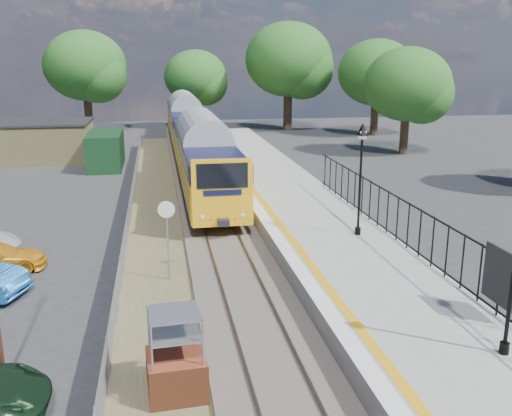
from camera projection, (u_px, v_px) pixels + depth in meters
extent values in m
plane|color=#2D2D30|center=(257.00, 331.00, 17.21)|extent=(120.00, 120.00, 0.00)
cube|color=#473F38|center=(220.00, 231.00, 26.70)|extent=(3.40, 80.00, 0.20)
cube|color=#4C472D|center=(158.00, 250.00, 24.33)|extent=(2.60, 70.00, 0.06)
cube|color=brown|center=(204.00, 230.00, 26.55)|extent=(0.07, 80.00, 0.14)
cube|color=brown|center=(235.00, 228.00, 26.79)|extent=(0.07, 80.00, 0.14)
cube|color=gray|center=(318.00, 232.00, 25.41)|extent=(5.00, 70.00, 0.90)
cube|color=silver|center=(269.00, 225.00, 24.92)|extent=(0.50, 70.00, 0.01)
cube|color=#ECA615|center=(280.00, 224.00, 25.00)|extent=(0.30, 70.00, 0.01)
cylinder|color=black|center=(504.00, 348.00, 14.04)|extent=(0.24, 0.24, 0.30)
cylinder|color=black|center=(358.00, 231.00, 23.53)|extent=(0.24, 0.24, 0.30)
cylinder|color=black|center=(360.00, 187.00, 23.06)|extent=(0.10, 0.10, 3.70)
cube|color=black|center=(362.00, 139.00, 22.56)|extent=(0.08, 0.08, 0.30)
cube|color=beige|center=(362.00, 135.00, 22.52)|extent=(0.26, 0.26, 0.30)
cone|color=black|center=(363.00, 129.00, 22.46)|extent=(0.44, 0.44, 0.50)
cube|color=black|center=(428.00, 214.00, 20.00)|extent=(0.05, 26.00, 0.05)
cube|color=black|center=(499.00, 276.00, 15.85)|extent=(0.08, 1.40, 1.60)
cube|color=tan|center=(39.00, 142.00, 45.30)|extent=(8.00, 6.00, 3.00)
cube|color=black|center=(37.00, 122.00, 44.91)|extent=(8.20, 6.20, 0.15)
cube|color=#13351A|center=(106.00, 150.00, 42.46)|extent=(2.40, 6.00, 2.60)
cylinder|color=#332319|center=(89.00, 114.00, 62.67)|extent=(0.88, 0.88, 3.85)
ellipsoid|color=#23521B|center=(85.00, 66.00, 61.33)|extent=(8.80, 8.80, 7.48)
cylinder|color=#332319|center=(197.00, 114.00, 66.66)|extent=(0.72, 0.72, 3.15)
ellipsoid|color=#23521B|center=(196.00, 77.00, 65.57)|extent=(7.20, 7.20, 6.12)
cylinder|color=#332319|center=(288.00, 111.00, 64.38)|extent=(0.96, 0.96, 4.20)
ellipsoid|color=#23521B|center=(288.00, 59.00, 62.92)|extent=(9.60, 9.60, 8.16)
cylinder|color=#332319|center=(374.00, 119.00, 60.09)|extent=(0.80, 0.80, 3.50)
ellipsoid|color=#23521B|center=(377.00, 72.00, 58.87)|extent=(8.00, 8.00, 6.80)
cylinder|color=#332319|center=(404.00, 136.00, 48.37)|extent=(0.72, 0.72, 3.15)
ellipsoid|color=#23521B|center=(407.00, 84.00, 47.28)|extent=(7.20, 7.20, 6.12)
cube|color=#ECA615|center=(203.00, 164.00, 34.67)|extent=(2.80, 20.00, 1.90)
cube|color=#0E1133|center=(203.00, 143.00, 34.34)|extent=(2.82, 20.00, 0.90)
cube|color=black|center=(203.00, 143.00, 34.34)|extent=(2.82, 18.00, 0.70)
cube|color=black|center=(204.00, 183.00, 34.97)|extent=(2.00, 18.00, 0.45)
cube|color=#ECA615|center=(185.00, 126.00, 54.29)|extent=(2.80, 20.00, 1.90)
cube|color=#0E1133|center=(185.00, 112.00, 53.96)|extent=(2.82, 20.00, 0.90)
cube|color=black|center=(185.00, 112.00, 53.96)|extent=(2.82, 18.00, 0.70)
cube|color=black|center=(186.00, 138.00, 54.59)|extent=(2.00, 18.00, 0.45)
cube|color=black|center=(222.00, 176.00, 24.60)|extent=(2.24, 0.04, 1.10)
cube|color=brown|center=(177.00, 376.00, 13.79)|extent=(1.47, 1.47, 1.06)
cylinder|color=#999EA3|center=(168.00, 246.00, 20.66)|extent=(0.06, 0.06, 2.75)
cylinder|color=silver|center=(166.00, 210.00, 20.26)|extent=(0.62, 0.09, 0.62)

